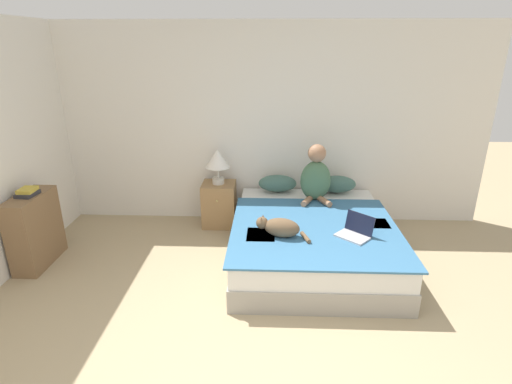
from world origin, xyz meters
TOP-DOWN VIEW (x-y plane):
  - wall_back at (0.00, 3.27)m, footprint 5.96×0.05m
  - bed at (0.68, 2.15)m, footprint 1.74×2.09m
  - pillow_near at (0.30, 3.04)m, footprint 0.49×0.26m
  - pillow_far at (1.06, 3.04)m, footprint 0.49×0.26m
  - person_sitting at (0.75, 2.75)m, footprint 0.37×0.37m
  - cat_tabby at (0.30, 1.75)m, footprint 0.54×0.29m
  - laptop_open at (1.05, 1.78)m, footprint 0.40×0.39m
  - nightstand at (-0.47, 3.00)m, footprint 0.43×0.41m
  - table_lamp at (-0.47, 3.00)m, footprint 0.31×0.31m
  - bookshelf at (-2.32, 1.93)m, footprint 0.26×0.67m
  - book_stack_top at (-2.31, 1.93)m, footprint 0.18×0.22m

SIDE VIEW (x-z plane):
  - bed at x=0.68m, z-range 0.00..0.47m
  - nightstand at x=-0.47m, z-range 0.00..0.58m
  - bookshelf at x=-2.32m, z-range 0.00..0.79m
  - laptop_open at x=1.05m, z-range 0.41..0.62m
  - cat_tabby at x=0.30m, z-range 0.47..0.67m
  - pillow_near at x=0.30m, z-range 0.47..0.68m
  - pillow_far at x=1.06m, z-range 0.47..0.68m
  - person_sitting at x=0.75m, z-range 0.43..1.12m
  - book_stack_top at x=-2.31m, z-range 0.79..0.87m
  - table_lamp at x=-0.47m, z-range 0.67..1.12m
  - wall_back at x=0.00m, z-range 0.00..2.55m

